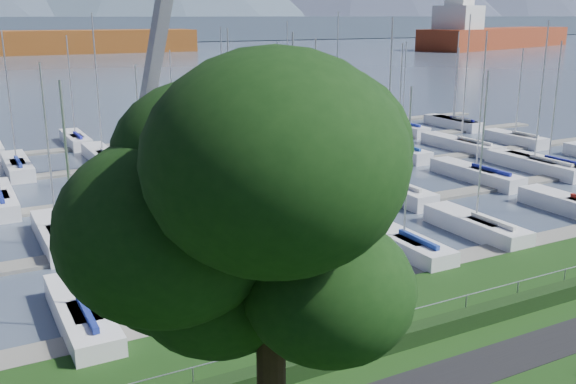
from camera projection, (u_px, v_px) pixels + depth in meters
path at (481, 366)px, 23.47m from camera, size 160.00×2.00×0.04m
hedge at (434, 329)px, 25.59m from camera, size 80.00×0.70×0.70m
fence at (429, 305)px, 25.70m from camera, size 80.00×0.04×0.04m
docks at (200, 190)px, 48.18m from camera, size 90.00×41.60×0.25m
tree at (237, 215)px, 14.36m from camera, size 8.59×9.19×12.31m
crane at (162, 115)px, 47.19m from camera, size 5.26×13.27×22.35m
cargo_ship_mid at (48, 42)px, 219.86m from camera, size 92.86×19.43×21.50m
cargo_ship_east at (493, 38)px, 259.46m from camera, size 94.79×44.83×21.50m
sailboat_fleet at (182, 110)px, 49.08m from camera, size 75.24×49.64×13.35m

